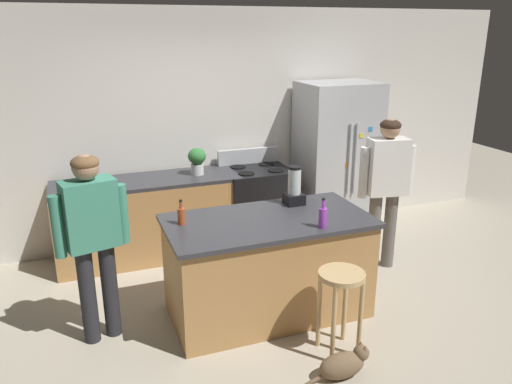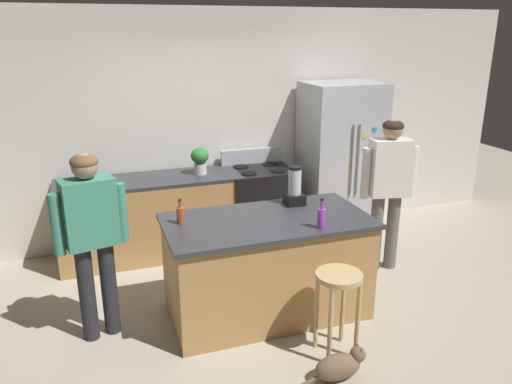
{
  "view_description": "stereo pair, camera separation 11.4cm",
  "coord_description": "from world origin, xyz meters",
  "px_view_note": "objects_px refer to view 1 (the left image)",
  "views": [
    {
      "loc": [
        -1.5,
        -3.69,
        2.46
      ],
      "look_at": [
        0.0,
        0.3,
        1.06
      ],
      "focal_mm": 34.91,
      "sensor_mm": 36.0,
      "label": 1
    },
    {
      "loc": [
        -1.39,
        -3.73,
        2.46
      ],
      "look_at": [
        0.0,
        0.3,
        1.06
      ],
      "focal_mm": 34.91,
      "sensor_mm": 36.0,
      "label": 2
    }
  ],
  "objects_px": {
    "person_by_sink_right": "(386,180)",
    "bottle_soda": "(323,217)",
    "bottle_cooking_sauce": "(181,215)",
    "refrigerator": "(336,160)",
    "blender_appliance": "(294,188)",
    "bar_stool": "(341,291)",
    "person_by_island_left": "(92,232)",
    "kitchen_island": "(268,266)",
    "potted_plant": "(197,159)",
    "cat": "(344,364)",
    "stove_range": "(256,205)"
  },
  "relations": [
    {
      "from": "person_by_sink_right",
      "to": "blender_appliance",
      "type": "xyz_separation_m",
      "value": [
        -1.11,
        -0.15,
        0.09
      ]
    },
    {
      "from": "kitchen_island",
      "to": "bottle_soda",
      "type": "xyz_separation_m",
      "value": [
        0.34,
        -0.34,
        0.54
      ]
    },
    {
      "from": "potted_plant",
      "to": "blender_appliance",
      "type": "bearing_deg",
      "value": -64.98
    },
    {
      "from": "bar_stool",
      "to": "bottle_soda",
      "type": "height_order",
      "value": "bottle_soda"
    },
    {
      "from": "bar_stool",
      "to": "person_by_island_left",
      "type": "bearing_deg",
      "value": 153.74
    },
    {
      "from": "person_by_sink_right",
      "to": "bottle_soda",
      "type": "bearing_deg",
      "value": -146.03
    },
    {
      "from": "bottle_soda",
      "to": "bottle_cooking_sauce",
      "type": "distance_m",
      "value": 1.17
    },
    {
      "from": "person_by_island_left",
      "to": "blender_appliance",
      "type": "xyz_separation_m",
      "value": [
        1.8,
        0.15,
        0.11
      ]
    },
    {
      "from": "potted_plant",
      "to": "bottle_cooking_sauce",
      "type": "xyz_separation_m",
      "value": [
        -0.49,
        -1.41,
        -0.09
      ]
    },
    {
      "from": "kitchen_island",
      "to": "bottle_cooking_sauce",
      "type": "height_order",
      "value": "bottle_cooking_sauce"
    },
    {
      "from": "kitchen_island",
      "to": "person_by_island_left",
      "type": "distance_m",
      "value": 1.52
    },
    {
      "from": "kitchen_island",
      "to": "potted_plant",
      "type": "distance_m",
      "value": 1.69
    },
    {
      "from": "refrigerator",
      "to": "bottle_cooking_sauce",
      "type": "relative_size",
      "value": 8.64
    },
    {
      "from": "bottle_cooking_sauce",
      "to": "potted_plant",
      "type": "bearing_deg",
      "value": 70.71
    },
    {
      "from": "person_by_island_left",
      "to": "bottle_cooking_sauce",
      "type": "relative_size",
      "value": 7.28
    },
    {
      "from": "bar_stool",
      "to": "bottle_cooking_sauce",
      "type": "xyz_separation_m",
      "value": [
        -1.03,
        0.88,
        0.45
      ]
    },
    {
      "from": "refrigerator",
      "to": "stove_range",
      "type": "bearing_deg",
      "value": 178.63
    },
    {
      "from": "kitchen_island",
      "to": "stove_range",
      "type": "height_order",
      "value": "stove_range"
    },
    {
      "from": "bar_stool",
      "to": "potted_plant",
      "type": "bearing_deg",
      "value": 103.21
    },
    {
      "from": "refrigerator",
      "to": "person_by_island_left",
      "type": "bearing_deg",
      "value": -154.82
    },
    {
      "from": "bottle_soda",
      "to": "cat",
      "type": "bearing_deg",
      "value": -102.22
    },
    {
      "from": "stove_range",
      "to": "person_by_island_left",
      "type": "bearing_deg",
      "value": -143.53
    },
    {
      "from": "bar_stool",
      "to": "person_by_sink_right",
      "type": "bearing_deg",
      "value": 44.89
    },
    {
      "from": "stove_range",
      "to": "bottle_soda",
      "type": "bearing_deg",
      "value": -93.78
    },
    {
      "from": "person_by_island_left",
      "to": "potted_plant",
      "type": "bearing_deg",
      "value": 49.88
    },
    {
      "from": "refrigerator",
      "to": "bar_stool",
      "type": "height_order",
      "value": "refrigerator"
    },
    {
      "from": "refrigerator",
      "to": "bar_stool",
      "type": "xyz_separation_m",
      "value": [
        -1.19,
        -2.24,
        -0.39
      ]
    },
    {
      "from": "bottle_cooking_sauce",
      "to": "refrigerator",
      "type": "bearing_deg",
      "value": 31.44
    },
    {
      "from": "bottle_cooking_sauce",
      "to": "blender_appliance",
      "type": "bearing_deg",
      "value": 6.96
    },
    {
      "from": "cat",
      "to": "potted_plant",
      "type": "xyz_separation_m",
      "value": [
        -0.42,
        2.58,
        0.97
      ]
    },
    {
      "from": "cat",
      "to": "blender_appliance",
      "type": "bearing_deg",
      "value": 82.41
    },
    {
      "from": "refrigerator",
      "to": "blender_appliance",
      "type": "height_order",
      "value": "refrigerator"
    },
    {
      "from": "kitchen_island",
      "to": "cat",
      "type": "distance_m",
      "value": 1.11
    },
    {
      "from": "stove_range",
      "to": "bar_stool",
      "type": "height_order",
      "value": "stove_range"
    },
    {
      "from": "person_by_sink_right",
      "to": "potted_plant",
      "type": "height_order",
      "value": "person_by_sink_right"
    },
    {
      "from": "refrigerator",
      "to": "person_by_island_left",
      "type": "relative_size",
      "value": 1.19
    },
    {
      "from": "kitchen_island",
      "to": "blender_appliance",
      "type": "xyz_separation_m",
      "value": [
        0.37,
        0.27,
        0.61
      ]
    },
    {
      "from": "kitchen_island",
      "to": "bar_stool",
      "type": "xyz_separation_m",
      "value": [
        0.31,
        -0.74,
        0.08
      ]
    },
    {
      "from": "refrigerator",
      "to": "stove_range",
      "type": "distance_m",
      "value": 1.14
    },
    {
      "from": "refrigerator",
      "to": "bottle_soda",
      "type": "relative_size",
      "value": 7.29
    },
    {
      "from": "person_by_island_left",
      "to": "bottle_soda",
      "type": "relative_size",
      "value": 6.14
    },
    {
      "from": "blender_appliance",
      "to": "person_by_sink_right",
      "type": "bearing_deg",
      "value": 7.91
    },
    {
      "from": "person_by_sink_right",
      "to": "cat",
      "type": "bearing_deg",
      "value": -131.4
    },
    {
      "from": "kitchen_island",
      "to": "blender_appliance",
      "type": "relative_size",
      "value": 4.88
    },
    {
      "from": "potted_plant",
      "to": "bottle_cooking_sauce",
      "type": "distance_m",
      "value": 1.5
    },
    {
      "from": "person_by_sink_right",
      "to": "blender_appliance",
      "type": "distance_m",
      "value": 1.13
    },
    {
      "from": "bottle_cooking_sauce",
      "to": "kitchen_island",
      "type": "bearing_deg",
      "value": -10.92
    },
    {
      "from": "cat",
      "to": "bar_stool",
      "type": "bearing_deg",
      "value": 68.51
    },
    {
      "from": "bottle_soda",
      "to": "potted_plant",
      "type": "bearing_deg",
      "value": 106.86
    },
    {
      "from": "bar_stool",
      "to": "blender_appliance",
      "type": "xyz_separation_m",
      "value": [
        0.06,
        1.01,
        0.52
      ]
    }
  ]
}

